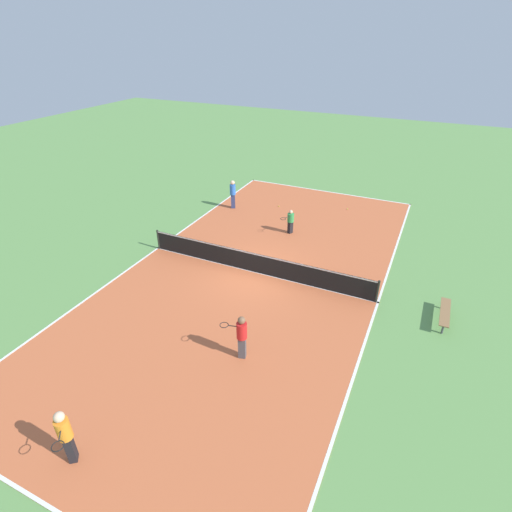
# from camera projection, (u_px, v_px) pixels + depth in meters

# --- Properties ---
(ground_plane) EXTENTS (80.00, 80.00, 0.00)m
(ground_plane) POSITION_uv_depth(u_px,v_px,m) (256.00, 273.00, 18.71)
(ground_plane) COLOR #60934C
(court_surface) EXTENTS (11.34, 23.41, 0.02)m
(court_surface) POSITION_uv_depth(u_px,v_px,m) (256.00, 272.00, 18.70)
(court_surface) COLOR #C66038
(court_surface) RESTS_ON ground_plane
(tennis_net) EXTENTS (11.14, 0.10, 1.05)m
(tennis_net) POSITION_uv_depth(u_px,v_px,m) (256.00, 262.00, 18.43)
(tennis_net) COLOR black
(tennis_net) RESTS_ON court_surface
(bench) EXTENTS (0.36, 1.94, 0.45)m
(bench) POSITION_uv_depth(u_px,v_px,m) (445.00, 313.00, 15.46)
(bench) COLOR olive
(bench) RESTS_ON ground_plane
(player_coach_red) EXTENTS (0.99, 0.56, 1.74)m
(player_coach_red) POSITION_uv_depth(u_px,v_px,m) (242.00, 334.00, 13.42)
(player_coach_red) COLOR #4C4C51
(player_coach_red) RESTS_ON court_surface
(player_center_orange) EXTENTS (0.85, 0.93, 1.82)m
(player_center_orange) POSITION_uv_depth(u_px,v_px,m) (65.00, 434.00, 10.09)
(player_center_orange) COLOR black
(player_center_orange) RESTS_ON court_surface
(player_far_green) EXTENTS (0.67, 0.99, 1.36)m
(player_far_green) POSITION_uv_depth(u_px,v_px,m) (290.00, 220.00, 21.89)
(player_far_green) COLOR black
(player_far_green) RESTS_ON court_surface
(player_near_blue) EXTENTS (0.49, 0.49, 1.81)m
(player_near_blue) POSITION_uv_depth(u_px,v_px,m) (233.00, 192.00, 24.81)
(player_near_blue) COLOR navy
(player_near_blue) RESTS_ON court_surface
(tennis_ball_right_alley) EXTENTS (0.07, 0.07, 0.07)m
(tennis_ball_right_alley) POSITION_uv_depth(u_px,v_px,m) (348.00, 209.00, 25.09)
(tennis_ball_right_alley) COLOR #CCE033
(tennis_ball_right_alley) RESTS_ON court_surface
(tennis_ball_midcourt) EXTENTS (0.07, 0.07, 0.07)m
(tennis_ball_midcourt) POSITION_uv_depth(u_px,v_px,m) (279.00, 206.00, 25.46)
(tennis_ball_midcourt) COLOR #CCE033
(tennis_ball_midcourt) RESTS_ON court_surface
(tennis_ball_far_baseline) EXTENTS (0.07, 0.07, 0.07)m
(tennis_ball_far_baseline) POSITION_uv_depth(u_px,v_px,m) (352.00, 293.00, 17.20)
(tennis_ball_far_baseline) COLOR #CCE033
(tennis_ball_far_baseline) RESTS_ON court_surface
(tennis_ball_near_net) EXTENTS (0.07, 0.07, 0.07)m
(tennis_ball_near_net) POSITION_uv_depth(u_px,v_px,m) (243.00, 320.00, 15.61)
(tennis_ball_near_net) COLOR #CCE033
(tennis_ball_near_net) RESTS_ON court_surface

